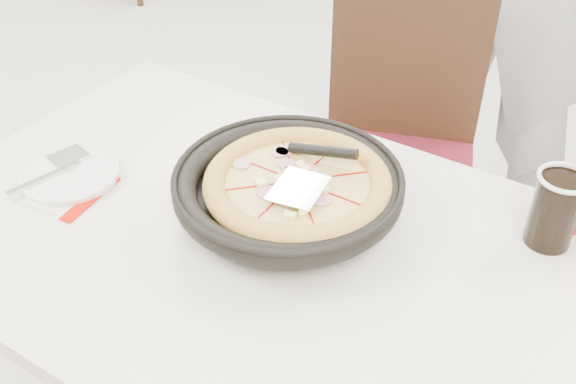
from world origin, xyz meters
The scene contains 11 objects.
floor centered at (0.00, 0.00, 0.00)m, with size 7.00×7.00×0.00m, color #ADADA8.
main_table centered at (0.21, -0.37, 0.38)m, with size 1.20×0.80×0.75m, color silver, non-canonical shape.
chair_far centered at (0.19, 0.32, 0.47)m, with size 0.42×0.42×0.95m, color black, non-canonical shape.
trivet centered at (0.30, -0.32, 0.77)m, with size 0.11×0.11×0.04m, color black.
pizza_pan centered at (0.25, -0.29, 0.79)m, with size 0.34×0.34×0.01m, color black.
pizza centered at (0.27, -0.29, 0.81)m, with size 0.28×0.28×0.02m, color gold.
pizza_server centered at (0.29, -0.32, 0.84)m, with size 0.08×0.10×0.00m, color silver.
napkin centered at (-0.16, -0.45, 0.75)m, with size 0.15×0.15×0.00m, color white.
side_plate centered at (-0.17, -0.43, 0.76)m, with size 0.19×0.19×0.01m, color white.
fork centered at (-0.19, -0.47, 0.77)m, with size 0.01×0.15×0.00m, color silver.
cola_glass centered at (0.66, -0.11, 0.81)m, with size 0.08×0.08×0.13m, color black.
Camera 1 is at (0.76, -1.08, 1.52)m, focal length 42.00 mm.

